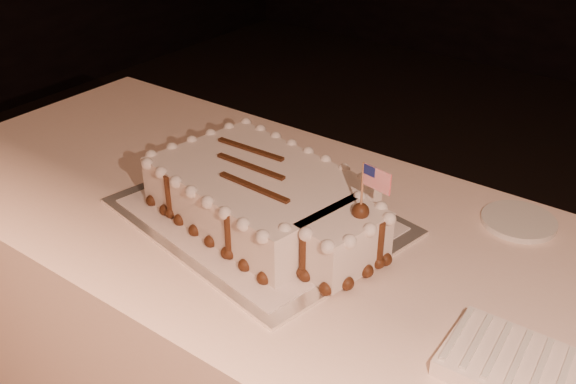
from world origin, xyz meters
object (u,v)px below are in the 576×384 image
Objects in this scene: cake_board at (258,216)px; sheet_cake at (267,198)px; napkin_stack at (517,367)px; side_plate at (519,221)px.

cake_board is 1.02× the size of sheet_cake.
napkin_stack is at bearing -10.72° from sheet_cake.
napkin_stack is (0.57, -0.11, -0.05)m from sheet_cake.
sheet_cake is (0.03, -0.01, 0.06)m from cake_board.
sheet_cake reaches higher than napkin_stack.
side_plate is (0.46, 0.31, 0.00)m from cake_board.
napkin_stack reaches higher than cake_board.
cake_board is 0.55m from side_plate.
sheet_cake is at bearing 169.28° from napkin_stack.
side_plate is (-0.14, 0.42, -0.01)m from napkin_stack.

